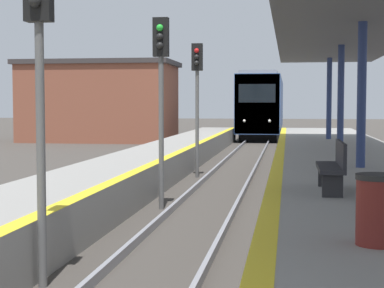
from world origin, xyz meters
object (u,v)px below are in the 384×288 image
Objects in this scene: bench at (334,165)px; train at (263,105)px; signal_near at (39,56)px; signal_mid at (161,76)px; trash_bin at (378,209)px; signal_far at (197,84)px.

train is at bearing 94.13° from bench.
signal_near is 1.00× the size of signal_mid.
train is 42.44m from trash_bin.
bench is (4.11, 3.65, -1.75)m from signal_near.
signal_near is at bearing -91.17° from signal_far.
train reaches higher than signal_far.
bench is (3.85, -9.42, -1.75)m from signal_far.
trash_bin is at bearing -87.53° from bench.
signal_near is (-1.38, -41.58, 0.81)m from train.
signal_far is 10.33m from bench.
signal_mid reaches higher than bench.
train is 25.26× the size of trash_bin.
signal_near is at bearing -138.40° from bench.
trash_bin is at bearing -73.71° from signal_far.
trash_bin is 4.40m from bench.
signal_far is at bearing 90.68° from signal_mid.
signal_near is at bearing 170.23° from trash_bin.
train reaches higher than signal_mid.
signal_far is at bearing 112.21° from bench.
train is at bearing 93.96° from trash_bin.
signal_mid is 1.00× the size of signal_far.
signal_mid is at bearing -91.69° from train.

